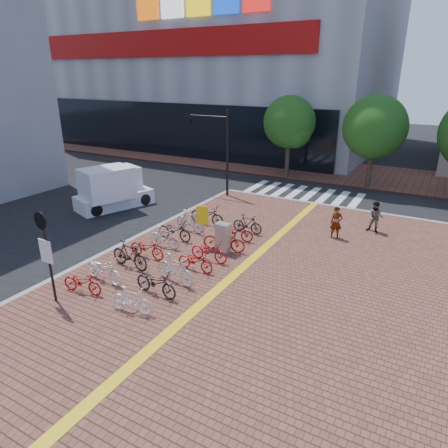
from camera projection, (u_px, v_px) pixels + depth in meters
The scene contains 31 objects.
ground at pixel (172, 281), 15.47m from camera, with size 120.00×120.00×0.00m, color black.
sidewalk at pixel (150, 392), 9.99m from camera, with size 14.00×34.00×0.15m, color brown.
tactile_strip at pixel (120, 376), 10.42m from camera, with size 0.40×34.00×0.01m, color yellow.
kerb_north at pixel (332, 207), 23.86m from camera, with size 14.00×0.25×0.15m, color gray.
far_sidewalk at pixel (325, 171), 32.57m from camera, with size 70.00×8.00×0.15m, color brown.
department_store at pixel (221, 11), 43.88m from camera, with size 36.00×24.27×28.00m.
crosswalk at pixel (302, 194), 26.66m from camera, with size 7.50×4.00×0.01m.
street_trees at pixel (391, 130), 25.95m from camera, with size 16.20×4.60×6.35m.
bike_0 at pixel (82, 282), 14.25m from camera, with size 0.56×1.60×0.84m, color #AD0C0E.
bike_1 at pixel (103, 269), 15.01m from camera, with size 0.67×1.92×1.01m, color white.
bike_2 at pixel (129, 255), 16.04m from camera, with size 0.54×1.90×1.14m, color black.
bike_3 at pixel (147, 248), 16.97m from camera, with size 0.61×1.74×0.92m, color red.
bike_4 at pixel (164, 237), 17.95m from camera, with size 0.46×1.64×0.99m, color silver.
bike_5 at pixel (174, 230), 18.79m from camera, with size 0.64×1.82×0.96m, color black.
bike_6 at pixel (190, 221), 19.78m from camera, with size 0.51×1.79×1.08m, color #B0AFB4.
bike_7 at pixel (207, 215), 20.72m from camera, with size 0.69×1.97×1.04m, color black.
bike_8 at pixel (132, 300), 13.04m from camera, with size 0.44×1.56×0.94m, color white.
bike_9 at pixel (156, 283), 14.11m from camera, with size 0.63×1.81×0.95m, color black.
bike_10 at pixel (175, 269), 14.89m from camera, with size 0.53×1.89×1.13m, color silver.
bike_11 at pixel (195, 261), 15.86m from camera, with size 0.56×1.60×0.84m, color #B00C0C.
bike_12 at pixel (209, 251), 16.68m from camera, with size 0.60×1.72×0.90m, color red.
bike_13 at pixel (224, 240), 17.61m from camera, with size 0.67×1.92×1.01m, color #A81D0C.
bike_14 at pixel (235, 231), 18.72m from camera, with size 0.60×1.72×0.91m, color #9E0B0D.
bike_15 at pixel (247, 224), 19.60m from camera, with size 0.44×1.56×0.94m, color black.
pedestrian_a at pixel (336, 223), 18.91m from camera, with size 0.56×0.37×1.54m, color gray.
pedestrian_b at pixel (375, 217), 19.62m from camera, with size 0.76×0.59×1.55m, color #4D5462.
utility_box at pixel (223, 238), 17.46m from camera, with size 0.61×0.44×1.33m, color #A6A6AB.
yellow_sign at pixel (203, 219), 17.70m from camera, with size 0.52×0.19×1.95m.
notice_sign at pixel (46, 246), 13.14m from camera, with size 0.61×0.15×3.28m.
traffic_light_pole at pixel (210, 136), 25.09m from camera, with size 2.90×1.12×5.40m.
box_truck at pixel (112, 188), 23.61m from camera, with size 3.26×4.77×2.54m.
Camera 1 is at (8.45, -10.94, 7.57)m, focal length 32.00 mm.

